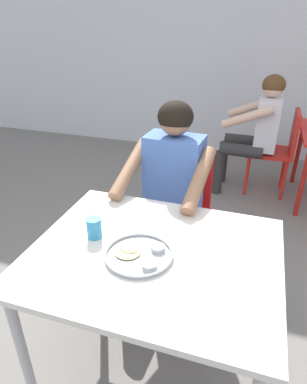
{
  "coord_description": "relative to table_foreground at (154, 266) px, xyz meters",
  "views": [
    {
      "loc": [
        0.3,
        -1.0,
        1.63
      ],
      "look_at": [
        -0.13,
        0.33,
        0.89
      ],
      "focal_mm": 31.09,
      "sensor_mm": 36.0,
      "label": 1
    }
  ],
  "objects": [
    {
      "name": "ground_plane",
      "position": [
        0.04,
        -0.08,
        -0.69
      ],
      "size": [
        12.0,
        12.0,
        0.05
      ],
      "primitive_type": "cube",
      "color": "slate"
    },
    {
      "name": "back_wall",
      "position": [
        0.04,
        3.34,
        1.04
      ],
      "size": [
        12.0,
        0.12,
        3.4
      ],
      "primitive_type": "cube",
      "color": "silver",
      "rests_on": "ground"
    },
    {
      "name": "table_foreground",
      "position": [
        0.0,
        0.0,
        0.0
      ],
      "size": [
        1.06,
        0.86,
        0.74
      ],
      "color": "silver",
      "rests_on": "ground"
    },
    {
      "name": "thali_tray",
      "position": [
        -0.05,
        -0.05,
        0.09
      ],
      "size": [
        0.29,
        0.29,
        0.03
      ],
      "color": "#B7BABF",
      "rests_on": "table_foreground"
    },
    {
      "name": "drinking_cup",
      "position": [
        -0.29,
        0.02,
        0.13
      ],
      "size": [
        0.07,
        0.07,
        0.1
      ],
      "color": "#338CBF",
      "rests_on": "table_foreground"
    },
    {
      "name": "chair_foreground",
      "position": [
        -0.1,
        0.85,
        -0.17
      ],
      "size": [
        0.44,
        0.45,
        0.86
      ],
      "color": "red",
      "rests_on": "ground"
    },
    {
      "name": "diner_foreground",
      "position": [
        -0.11,
        0.63,
        0.06
      ],
      "size": [
        0.52,
        0.57,
        1.22
      ],
      "color": "#343434",
      "rests_on": "ground"
    },
    {
      "name": "chair_red_left",
      "position": [
        0.57,
        2.25,
        -0.17
      ],
      "size": [
        0.44,
        0.38,
        0.86
      ],
      "color": "red",
      "rests_on": "ground"
    },
    {
      "name": "patron_background",
      "position": [
        0.33,
        2.19,
        0.04
      ],
      "size": [
        0.56,
        0.5,
        1.18
      ],
      "color": "#2F2F2F",
      "rests_on": "ground"
    }
  ]
}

